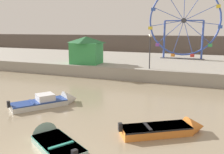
{
  "coord_description": "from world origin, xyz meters",
  "views": [
    {
      "loc": [
        6.28,
        -7.25,
        5.67
      ],
      "look_at": [
        -1.35,
        11.46,
        1.75
      ],
      "focal_mm": 39.41,
      "sensor_mm": 36.0,
      "label": 1
    }
  ],
  "objects_px": {
    "promenade_lamp_near": "(150,46)",
    "carnival_booth_green_kiosk": "(86,50)",
    "motorboat_pale_grey": "(51,101)",
    "motorboat_seafoam": "(50,139)",
    "ferris_wheel_blue_frame": "(184,22)",
    "motorboat_orange_hull": "(170,129)"
  },
  "relations": [
    {
      "from": "ferris_wheel_blue_frame",
      "to": "promenade_lamp_near",
      "type": "xyz_separation_m",
      "value": [
        -2.21,
        -11.06,
        -2.83
      ]
    },
    {
      "from": "motorboat_pale_grey",
      "to": "motorboat_seafoam",
      "type": "bearing_deg",
      "value": -109.22
    },
    {
      "from": "motorboat_orange_hull",
      "to": "ferris_wheel_blue_frame",
      "type": "distance_m",
      "value": 25.38
    },
    {
      "from": "motorboat_seafoam",
      "to": "promenade_lamp_near",
      "type": "distance_m",
      "value": 17.32
    },
    {
      "from": "ferris_wheel_blue_frame",
      "to": "promenade_lamp_near",
      "type": "distance_m",
      "value": 11.63
    },
    {
      "from": "motorboat_orange_hull",
      "to": "motorboat_pale_grey",
      "type": "bearing_deg",
      "value": 134.7
    },
    {
      "from": "motorboat_orange_hull",
      "to": "carnival_booth_green_kiosk",
      "type": "xyz_separation_m",
      "value": [
        -12.86,
        14.43,
        2.91
      ]
    },
    {
      "from": "ferris_wheel_blue_frame",
      "to": "motorboat_seafoam",
      "type": "bearing_deg",
      "value": -96.46
    },
    {
      "from": "motorboat_pale_grey",
      "to": "carnival_booth_green_kiosk",
      "type": "height_order",
      "value": "carnival_booth_green_kiosk"
    },
    {
      "from": "motorboat_orange_hull",
      "to": "ferris_wheel_blue_frame",
      "type": "height_order",
      "value": "ferris_wheel_blue_frame"
    },
    {
      "from": "motorboat_orange_hull",
      "to": "promenade_lamp_near",
      "type": "distance_m",
      "value": 14.57
    },
    {
      "from": "carnival_booth_green_kiosk",
      "to": "motorboat_seafoam",
      "type": "bearing_deg",
      "value": -73.09
    },
    {
      "from": "motorboat_pale_grey",
      "to": "motorboat_seafoam",
      "type": "xyz_separation_m",
      "value": [
        3.81,
        -5.37,
        -0.09
      ]
    },
    {
      "from": "promenade_lamp_near",
      "to": "motorboat_orange_hull",
      "type": "bearing_deg",
      "value": -71.51
    },
    {
      "from": "ferris_wheel_blue_frame",
      "to": "carnival_booth_green_kiosk",
      "type": "relative_size",
      "value": 2.55
    },
    {
      "from": "motorboat_pale_grey",
      "to": "promenade_lamp_near",
      "type": "bearing_deg",
      "value": 13.02
    },
    {
      "from": "motorboat_seafoam",
      "to": "carnival_booth_green_kiosk",
      "type": "height_order",
      "value": "carnival_booth_green_kiosk"
    },
    {
      "from": "motorboat_seafoam",
      "to": "ferris_wheel_blue_frame",
      "type": "xyz_separation_m",
      "value": [
        3.17,
        27.95,
        6.51
      ]
    },
    {
      "from": "motorboat_pale_grey",
      "to": "promenade_lamp_near",
      "type": "relative_size",
      "value": 1.32
    },
    {
      "from": "motorboat_pale_grey",
      "to": "carnival_booth_green_kiosk",
      "type": "distance_m",
      "value": 13.39
    },
    {
      "from": "promenade_lamp_near",
      "to": "carnival_booth_green_kiosk",
      "type": "bearing_deg",
      "value": 172.93
    },
    {
      "from": "motorboat_pale_grey",
      "to": "ferris_wheel_blue_frame",
      "type": "height_order",
      "value": "ferris_wheel_blue_frame"
    }
  ]
}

